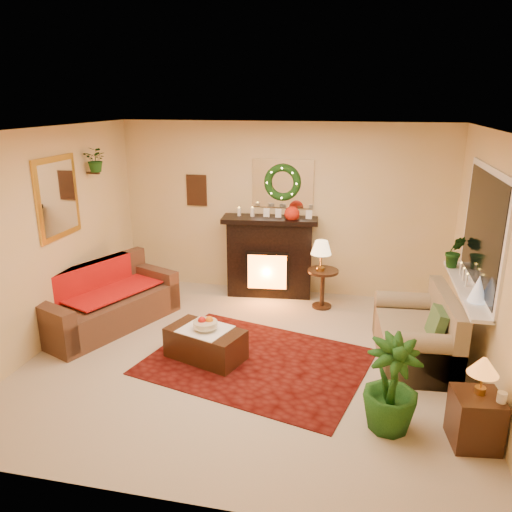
% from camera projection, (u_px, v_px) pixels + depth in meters
% --- Properties ---
extents(floor, '(5.00, 5.00, 0.00)m').
position_uv_depth(floor, '(250.00, 358.00, 5.85)').
color(floor, beige).
rests_on(floor, ground).
extents(ceiling, '(5.00, 5.00, 0.00)m').
position_uv_depth(ceiling, '(249.00, 130.00, 5.07)').
color(ceiling, white).
rests_on(ceiling, ground).
extents(wall_back, '(5.00, 5.00, 0.00)m').
position_uv_depth(wall_back, '(282.00, 210.00, 7.56)').
color(wall_back, '#EFD88C').
rests_on(wall_back, ground).
extents(wall_front, '(5.00, 5.00, 0.00)m').
position_uv_depth(wall_front, '(175.00, 348.00, 3.37)').
color(wall_front, '#EFD88C').
rests_on(wall_front, ground).
extents(wall_left, '(4.50, 4.50, 0.00)m').
position_uv_depth(wall_left, '(46.00, 239.00, 5.97)').
color(wall_left, '#EFD88C').
rests_on(wall_left, ground).
extents(wall_right, '(4.50, 4.50, 0.00)m').
position_uv_depth(wall_right, '(494.00, 268.00, 4.96)').
color(wall_right, '#EFD88C').
rests_on(wall_right, ground).
extents(area_rug, '(2.77, 2.34, 0.01)m').
position_uv_depth(area_rug, '(257.00, 362.00, 5.76)').
color(area_rug, '#5C0D14').
rests_on(area_rug, floor).
extents(sofa, '(1.49, 2.05, 0.81)m').
position_uv_depth(sofa, '(107.00, 296.00, 6.57)').
color(sofa, '#432E15').
rests_on(sofa, floor).
extents(red_throw, '(0.80, 1.30, 0.02)m').
position_uv_depth(red_throw, '(108.00, 289.00, 6.71)').
color(red_throw, red).
rests_on(red_throw, sofa).
extents(fireplace, '(1.29, 0.52, 1.15)m').
position_uv_depth(fireplace, '(270.00, 260.00, 7.62)').
color(fireplace, black).
rests_on(fireplace, floor).
extents(poinsettia, '(0.22, 0.22, 0.22)m').
position_uv_depth(poinsettia, '(292.00, 214.00, 7.28)').
color(poinsettia, red).
rests_on(poinsettia, fireplace).
extents(mantel_candle_a, '(0.06, 0.06, 0.17)m').
position_uv_depth(mantel_candle_a, '(239.00, 213.00, 7.49)').
color(mantel_candle_a, white).
rests_on(mantel_candle_a, fireplace).
extents(mantel_candle_b, '(0.06, 0.06, 0.19)m').
position_uv_depth(mantel_candle_b, '(252.00, 214.00, 7.45)').
color(mantel_candle_b, white).
rests_on(mantel_candle_b, fireplace).
extents(mantel_mirror, '(0.92, 0.02, 0.72)m').
position_uv_depth(mantel_mirror, '(283.00, 184.00, 7.42)').
color(mantel_mirror, white).
rests_on(mantel_mirror, wall_back).
extents(wreath, '(0.55, 0.11, 0.55)m').
position_uv_depth(wreath, '(282.00, 183.00, 7.37)').
color(wreath, '#194719').
rests_on(wreath, wall_back).
extents(wall_art, '(0.32, 0.03, 0.48)m').
position_uv_depth(wall_art, '(197.00, 190.00, 7.74)').
color(wall_art, '#381E11').
rests_on(wall_art, wall_back).
extents(gold_mirror, '(0.03, 0.84, 1.00)m').
position_uv_depth(gold_mirror, '(57.00, 198.00, 6.10)').
color(gold_mirror, gold).
rests_on(gold_mirror, wall_left).
extents(hanging_plant, '(0.33, 0.28, 0.36)m').
position_uv_depth(hanging_plant, '(97.00, 172.00, 6.71)').
color(hanging_plant, '#194719').
rests_on(hanging_plant, wall_left).
extents(loveseat, '(0.91, 1.45, 0.80)m').
position_uv_depth(loveseat, '(416.00, 325.00, 5.73)').
color(loveseat, '#AB9E91').
rests_on(loveseat, floor).
extents(window_frame, '(0.03, 1.86, 1.36)m').
position_uv_depth(window_frame, '(484.00, 230.00, 5.40)').
color(window_frame, white).
rests_on(window_frame, wall_right).
extents(window_glass, '(0.02, 1.70, 1.22)m').
position_uv_depth(window_glass, '(482.00, 230.00, 5.40)').
color(window_glass, black).
rests_on(window_glass, wall_right).
extents(window_sill, '(0.22, 1.86, 0.04)m').
position_uv_depth(window_sill, '(466.00, 288.00, 5.62)').
color(window_sill, white).
rests_on(window_sill, wall_right).
extents(mini_tree, '(0.19, 0.19, 0.28)m').
position_uv_depth(mini_tree, '(478.00, 288.00, 5.14)').
color(mini_tree, silver).
rests_on(mini_tree, window_sill).
extents(sill_plant, '(0.30, 0.24, 0.54)m').
position_uv_depth(sill_plant, '(455.00, 253.00, 6.18)').
color(sill_plant, '#1B471F').
rests_on(sill_plant, window_sill).
extents(side_table_round, '(0.54, 0.54, 0.57)m').
position_uv_depth(side_table_round, '(322.00, 286.00, 7.19)').
color(side_table_round, '#50281A').
rests_on(side_table_round, floor).
extents(lamp_cream, '(0.29, 0.29, 0.45)m').
position_uv_depth(lamp_cream, '(321.00, 250.00, 7.00)').
color(lamp_cream, '#FFD68D').
rests_on(lamp_cream, side_table_round).
extents(end_table_square, '(0.44, 0.44, 0.48)m').
position_uv_depth(end_table_square, '(476.00, 417.00, 4.33)').
color(end_table_square, black).
rests_on(end_table_square, floor).
extents(lamp_tiffany, '(0.26, 0.26, 0.38)m').
position_uv_depth(lamp_tiffany, '(484.00, 366.00, 4.22)').
color(lamp_tiffany, orange).
rests_on(lamp_tiffany, end_table_square).
extents(coffee_table, '(0.99, 0.75, 0.37)m').
position_uv_depth(coffee_table, '(206.00, 342.00, 5.79)').
color(coffee_table, black).
rests_on(coffee_table, floor).
extents(fruit_bowl, '(0.28, 0.28, 0.06)m').
position_uv_depth(fruit_bowl, '(205.00, 324.00, 5.70)').
color(fruit_bowl, beige).
rests_on(fruit_bowl, coffee_table).
extents(floor_palm, '(1.96, 1.96, 2.71)m').
position_uv_depth(floor_palm, '(391.00, 385.00, 4.48)').
color(floor_palm, '#18351C').
rests_on(floor_palm, floor).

